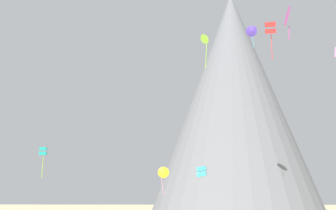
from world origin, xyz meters
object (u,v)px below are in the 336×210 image
at_px(rock_massif, 229,104).
at_px(kite_magenta_mid, 288,16).
at_px(kite_red_high, 270,28).
at_px(kite_yellow_low, 164,173).
at_px(kite_lime_mid, 204,40).
at_px(kite_teal_low, 43,151).
at_px(kite_cyan_low, 202,172).
at_px(kite_indigo_high, 251,31).

distance_m(rock_massif, kite_magenta_mid, 86.98).
height_order(kite_red_high, kite_yellow_low, kite_red_high).
height_order(kite_lime_mid, kite_teal_low, kite_lime_mid).
relative_size(kite_cyan_low, kite_yellow_low, 0.38).
bearing_deg(kite_indigo_high, kite_teal_low, -129.59).
bearing_deg(kite_teal_low, kite_lime_mid, 151.28).
xyz_separation_m(kite_cyan_low, kite_yellow_low, (-6.02, 2.86, -0.00)).
height_order(kite_magenta_mid, kite_teal_low, kite_magenta_mid).
bearing_deg(kite_lime_mid, kite_teal_low, -56.93).
bearing_deg(kite_cyan_low, rock_massif, -1.02).
bearing_deg(kite_teal_low, kite_indigo_high, -155.18).
bearing_deg(kite_teal_low, kite_magenta_mid, 146.75).
bearing_deg(kite_red_high, kite_indigo_high, 92.94).
bearing_deg(kite_magenta_mid, kite_cyan_low, 26.55).
relative_size(kite_yellow_low, kite_teal_low, 0.95).
distance_m(kite_lime_mid, kite_magenta_mid, 11.61).
distance_m(kite_red_high, kite_cyan_low, 23.92).
bearing_deg(kite_yellow_low, kite_teal_low, -164.76).
xyz_separation_m(kite_lime_mid, kite_indigo_high, (10.75, 31.55, 13.03)).
bearing_deg(kite_yellow_low, kite_magenta_mid, -61.67).
bearing_deg(rock_massif, kite_yellow_low, -104.07).
height_order(kite_lime_mid, kite_yellow_low, kite_lime_mid).
bearing_deg(kite_indigo_high, kite_lime_mid, -92.39).
xyz_separation_m(kite_magenta_mid, kite_teal_low, (-33.24, 14.86, -14.20)).
bearing_deg(kite_indigo_high, kite_cyan_low, -104.05).
relative_size(kite_lime_mid, kite_indigo_high, 1.00).
bearing_deg(kite_cyan_low, kite_teal_low, 108.20).
bearing_deg(kite_lime_mid, rock_massif, -134.39).
height_order(rock_massif, kite_cyan_low, rock_massif).
distance_m(kite_lime_mid, kite_yellow_low, 23.62).
height_order(kite_red_high, kite_indigo_high, kite_indigo_high).
xyz_separation_m(kite_magenta_mid, kite_yellow_low, (-15.95, 22.10, -16.98)).
distance_m(rock_massif, kite_teal_low, 82.08).
distance_m(kite_red_high, kite_magenta_mid, 6.43).
height_order(rock_massif, kite_lime_mid, rock_massif).
distance_m(kite_magenta_mid, kite_teal_low, 39.08).
xyz_separation_m(kite_red_high, kite_magenta_mid, (0.94, -6.28, -1.00)).
bearing_deg(kite_red_high, kite_cyan_low, 131.41).
bearing_deg(kite_yellow_low, kite_lime_mid, -75.46).
distance_m(kite_red_high, kite_yellow_low, 28.26).
xyz_separation_m(kite_yellow_low, kite_teal_low, (-17.29, -7.24, 2.78)).
xyz_separation_m(kite_red_high, kite_teal_low, (-32.30, 8.58, -15.20)).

